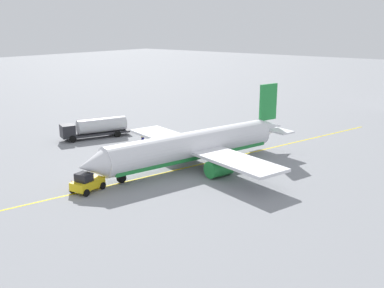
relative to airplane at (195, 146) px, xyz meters
The scene contains 8 objects.
ground_plane 2.68m from the airplane, 14.72° to the right, with size 400.00×400.00×0.00m, color gray.
airplane is the anchor object (origin of this frame).
fuel_tanker 21.73m from the airplane, 94.71° to the right, with size 11.35×6.64×3.15m.
pushback_tug 15.25m from the airplane, 14.11° to the right, with size 3.82×2.71×2.20m.
refueling_worker 14.56m from the airplane, 107.87° to the right, with size 0.62×0.54×1.71m.
safety_cone_nose 16.20m from the airplane, 23.22° to the right, with size 0.64×0.64×0.71m, color #F2590F.
safety_cone_wingtip 15.29m from the airplane, 32.34° to the right, with size 0.60×0.60×0.67m, color #F2590F.
taxi_line_marking 2.68m from the airplane, 14.72° to the right, with size 76.38×0.30×0.01m, color yellow.
Camera 1 is at (43.88, 34.45, 17.97)m, focal length 42.24 mm.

